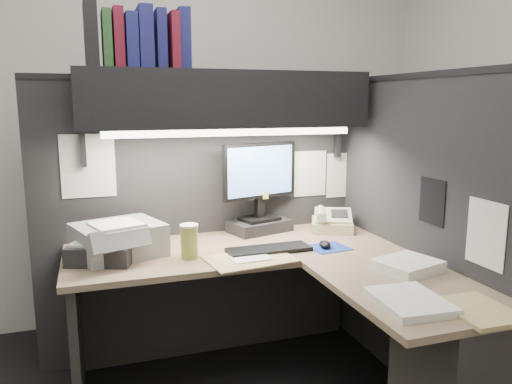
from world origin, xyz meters
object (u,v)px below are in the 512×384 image
at_px(overhead_shelf, 226,99).
at_px(telephone, 332,222).
at_px(printer, 118,240).
at_px(desk, 335,335).
at_px(notebook_stack, 103,252).
at_px(keyboard, 269,249).
at_px(coffee_cup, 189,242).
at_px(monitor, 260,197).

distance_m(overhead_shelf, telephone, 0.97).
bearing_deg(printer, desk, -52.34).
relative_size(telephone, notebook_stack, 0.83).
bearing_deg(overhead_shelf, keyboard, -68.04).
distance_m(desk, notebook_stack, 1.16).
bearing_deg(coffee_cup, overhead_shelf, 48.10).
relative_size(coffee_cup, printer, 0.40).
relative_size(desk, notebook_stack, 5.66).
height_order(overhead_shelf, monitor, overhead_shelf).
xyz_separation_m(monitor, printer, (-0.82, -0.21, -0.13)).
relative_size(desk, coffee_cup, 10.66).
bearing_deg(telephone, desk, -90.74).
height_order(keyboard, printer, printer).
height_order(desk, telephone, telephone).
height_order(desk, printer, printer).
bearing_deg(notebook_stack, overhead_shelf, 17.76).
distance_m(overhead_shelf, notebook_stack, 1.02).
bearing_deg(keyboard, coffee_cup, 175.68).
relative_size(monitor, telephone, 2.11).
relative_size(telephone, printer, 0.62).
relative_size(overhead_shelf, telephone, 6.22).
bearing_deg(notebook_stack, desk, -28.72).
height_order(monitor, telephone, monitor).
xyz_separation_m(overhead_shelf, notebook_stack, (-0.68, -0.22, -0.72)).
xyz_separation_m(telephone, printer, (-1.24, -0.11, 0.03)).
bearing_deg(desk, telephone, 64.61).
bearing_deg(overhead_shelf, printer, -166.54).
bearing_deg(overhead_shelf, desk, -68.21).
relative_size(monitor, printer, 1.31).
xyz_separation_m(overhead_shelf, keyboard, (0.13, -0.33, -0.76)).
xyz_separation_m(overhead_shelf, telephone, (0.64, -0.03, -0.72)).
relative_size(keyboard, coffee_cup, 2.72).
distance_m(coffee_cup, printer, 0.36).
distance_m(desk, overhead_shelf, 1.33).
bearing_deg(desk, keyboard, 111.65).
xyz_separation_m(overhead_shelf, monitor, (0.22, 0.07, -0.56)).
xyz_separation_m(desk, coffee_cup, (-0.58, 0.45, 0.37)).
height_order(monitor, printer, monitor).
distance_m(keyboard, printer, 0.76).
relative_size(overhead_shelf, monitor, 2.95).
bearing_deg(overhead_shelf, monitor, 16.99).
height_order(monitor, notebook_stack, monitor).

